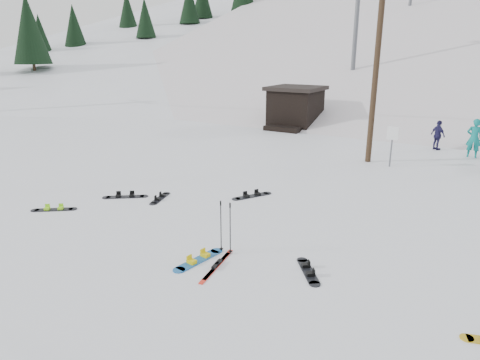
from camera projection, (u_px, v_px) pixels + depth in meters
The scene contains 19 objects.
ground at pixel (115, 278), 9.97m from camera, with size 200.00×200.00×0.00m, color white.
ski_slope at pixel (429, 181), 58.31m from camera, with size 60.00×75.00×45.00m, color silver.
ridge_left at pixel (188, 152), 70.32m from camera, with size 34.00×85.00×38.00m, color white.
treeline_left at pixel (161, 88), 59.59m from camera, with size 20.00×64.00×10.00m, color black, non-canonical shape.
treeline_crest at pixel (464, 78), 80.07m from camera, with size 50.00×6.00×10.00m, color black, non-canonical shape.
utility_pole at pixel (377, 60), 19.02m from camera, with size 2.00×0.26×9.00m.
trail_sign at pixel (392, 139), 19.12m from camera, with size 0.50×0.09×1.85m.
lift_hut at pixel (295, 107), 29.14m from camera, with size 3.40×4.10×2.75m.
lift_tower_near at pixel (357, 14), 34.13m from camera, with size 2.20×0.36×8.00m.
hero_snowboard at pixel (199, 259), 10.80m from camera, with size 0.50×1.62×0.11m.
hero_skis at pixel (217, 265), 10.52m from camera, with size 0.44×1.82×0.10m.
ski_poles at pixel (226, 227), 11.04m from camera, with size 0.39×0.10×1.41m.
board_scatter_a at pixel (125, 196), 15.44m from camera, with size 1.36×1.11×0.11m.
board_scatter_b at pixel (160, 198), 15.29m from camera, with size 0.61×1.36×0.10m.
board_scatter_c at pixel (54, 209), 14.21m from camera, with size 1.24×1.02×0.10m.
board_scatter_d at pixel (308, 271), 10.25m from camera, with size 0.98×1.19×0.10m.
board_scatter_f at pixel (252, 196), 15.53m from camera, with size 0.95×1.46×0.11m.
skier_teal at pixel (474, 138), 20.93m from camera, with size 0.70×0.46×1.92m, color #0B7571.
skier_navy at pixel (438, 135), 22.55m from camera, with size 0.92×0.38×1.57m, color #211D48.
Camera 1 is at (7.14, -6.03, 5.11)m, focal length 32.00 mm.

